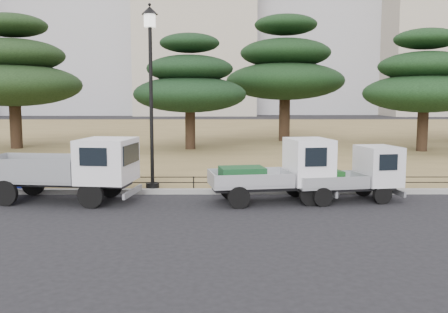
{
  "coord_description": "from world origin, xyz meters",
  "views": [
    {
      "loc": [
        -0.04,
        -13.48,
        3.09
      ],
      "look_at": [
        0.0,
        2.0,
        1.3
      ],
      "focal_mm": 40.0,
      "sensor_mm": 36.0,
      "label": 1
    }
  ],
  "objects_px": {
    "street_lamp": "(151,67)",
    "tarp_pile": "(13,175)",
    "truck_large": "(70,167)",
    "truck_kei_front": "(280,171)",
    "truck_kei_rear": "(354,174)"
  },
  "relations": [
    {
      "from": "street_lamp",
      "to": "tarp_pile",
      "type": "distance_m",
      "value": 6.0
    },
    {
      "from": "truck_large",
      "to": "truck_kei_front",
      "type": "bearing_deg",
      "value": 6.87
    },
    {
      "from": "street_lamp",
      "to": "truck_kei_rear",
      "type": "bearing_deg",
      "value": -12.7
    },
    {
      "from": "truck_large",
      "to": "truck_kei_rear",
      "type": "relative_size",
      "value": 1.37
    },
    {
      "from": "truck_kei_rear",
      "to": "tarp_pile",
      "type": "distance_m",
      "value": 11.25
    },
    {
      "from": "truck_large",
      "to": "street_lamp",
      "type": "distance_m",
      "value": 4.1
    },
    {
      "from": "truck_kei_rear",
      "to": "tarp_pile",
      "type": "bearing_deg",
      "value": 160.28
    },
    {
      "from": "truck_kei_front",
      "to": "tarp_pile",
      "type": "bearing_deg",
      "value": 158.19
    },
    {
      "from": "truck_kei_front",
      "to": "tarp_pile",
      "type": "distance_m",
      "value": 9.06
    },
    {
      "from": "truck_large",
      "to": "street_lamp",
      "type": "xyz_separation_m",
      "value": [
        2.26,
        1.53,
        3.06
      ]
    },
    {
      "from": "truck_kei_rear",
      "to": "street_lamp",
      "type": "distance_m",
      "value": 7.28
    },
    {
      "from": "truck_kei_front",
      "to": "truck_large",
      "type": "bearing_deg",
      "value": 169.94
    },
    {
      "from": "truck_large",
      "to": "tarp_pile",
      "type": "distance_m",
      "value": 3.18
    },
    {
      "from": "street_lamp",
      "to": "tarp_pile",
      "type": "height_order",
      "value": "street_lamp"
    },
    {
      "from": "truck_kei_rear",
      "to": "street_lamp",
      "type": "height_order",
      "value": "street_lamp"
    }
  ]
}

